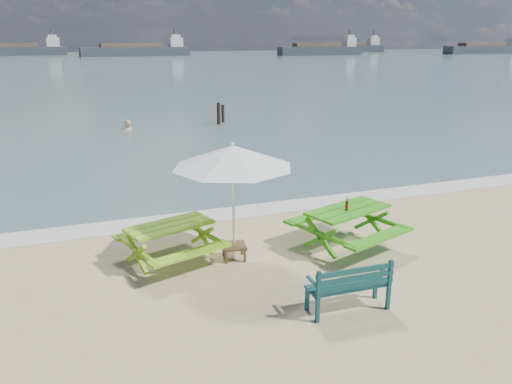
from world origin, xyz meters
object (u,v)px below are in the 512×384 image
object	(u,v)px
picnic_table_right	(347,229)
swimmer	(128,139)
park_bench	(348,295)
side_table	(234,251)
beer_bottle	(347,206)
picnic_table_left	(171,244)
patio_umbrella	(233,156)

from	to	relation	value
picnic_table_right	swimmer	world-z (taller)	picnic_table_right
park_bench	side_table	bearing A→B (deg)	114.24
beer_bottle	swimmer	world-z (taller)	beer_bottle
picnic_table_left	park_bench	size ratio (longest dim) A/B	1.65
picnic_table_right	side_table	xyz separation A→B (m)	(-2.32, 0.26, -0.25)
picnic_table_right	patio_umbrella	size ratio (longest dim) A/B	0.92
side_table	picnic_table_right	bearing A→B (deg)	-6.32
picnic_table_right	patio_umbrella	xyz separation A→B (m)	(-2.32, 0.26, 1.63)
picnic_table_right	patio_umbrella	distance (m)	2.84
picnic_table_right	park_bench	size ratio (longest dim) A/B	1.82
side_table	swimmer	size ratio (longest dim) A/B	0.29
picnic_table_left	swimmer	distance (m)	15.10
side_table	patio_umbrella	bearing A→B (deg)	0.00
picnic_table_left	park_bench	bearing A→B (deg)	-50.22
side_table	swimmer	distance (m)	15.35
beer_bottle	swimmer	size ratio (longest dim) A/B	0.14
patio_umbrella	swimmer	world-z (taller)	patio_umbrella
picnic_table_left	swimmer	bearing A→B (deg)	86.66
swimmer	side_table	bearing A→B (deg)	-88.95
patio_umbrella	picnic_table_right	bearing A→B (deg)	-6.32
side_table	park_bench	bearing A→B (deg)	-65.76
beer_bottle	picnic_table_right	bearing A→B (deg)	43.45
picnic_table_right	swimmer	xyz separation A→B (m)	(-2.60, 15.59, -0.84)
picnic_table_right	patio_umbrella	bearing A→B (deg)	173.68
park_bench	side_table	xyz separation A→B (m)	(-1.08, 2.41, -0.09)
picnic_table_left	park_bench	xyz separation A→B (m)	(2.24, -2.69, -0.12)
park_bench	swimmer	distance (m)	17.81
picnic_table_right	side_table	size ratio (longest dim) A/B	4.61
patio_umbrella	beer_bottle	distance (m)	2.51
picnic_table_left	side_table	xyz separation A→B (m)	(1.16, -0.28, -0.21)
side_table	patio_umbrella	world-z (taller)	patio_umbrella
picnic_table_left	picnic_table_right	distance (m)	3.52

